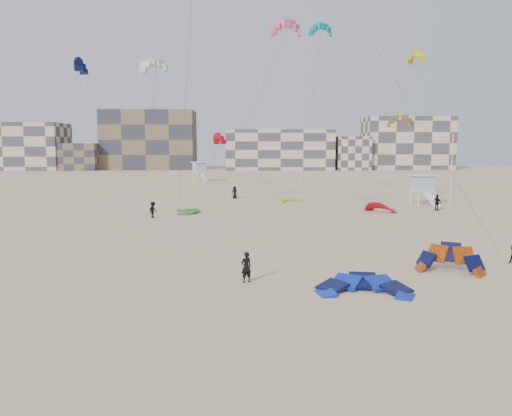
{
  "coord_description": "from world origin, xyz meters",
  "views": [
    {
      "loc": [
        -1.09,
        -23.31,
        7.04
      ],
      "look_at": [
        -0.3,
        6.0,
        3.42
      ],
      "focal_mm": 35.0,
      "sensor_mm": 36.0,
      "label": 1
    }
  ],
  "objects_px": {
    "kite_ground_orange": "(449,272)",
    "kitesurfer_main": "(246,267)",
    "lifeguard_tower_near": "(423,190)",
    "kite_ground_blue": "(364,293)"
  },
  "relations": [
    {
      "from": "kite_ground_blue",
      "to": "lifeguard_tower_near",
      "type": "relative_size",
      "value": 0.88
    },
    {
      "from": "kite_ground_orange",
      "to": "kitesurfer_main",
      "type": "xyz_separation_m",
      "value": [
        -11.45,
        -1.74,
        0.81
      ]
    },
    {
      "from": "kite_ground_blue",
      "to": "lifeguard_tower_near",
      "type": "bearing_deg",
      "value": 75.23
    },
    {
      "from": "lifeguard_tower_near",
      "to": "kite_ground_blue",
      "type": "bearing_deg",
      "value": -122.18
    },
    {
      "from": "kite_ground_blue",
      "to": "kite_ground_orange",
      "type": "xyz_separation_m",
      "value": [
        5.73,
        3.78,
        0.0
      ]
    },
    {
      "from": "kite_ground_orange",
      "to": "kitesurfer_main",
      "type": "distance_m",
      "value": 11.61
    },
    {
      "from": "kite_ground_blue",
      "to": "kitesurfer_main",
      "type": "xyz_separation_m",
      "value": [
        -5.72,
        2.04,
        0.81
      ]
    },
    {
      "from": "kite_ground_orange",
      "to": "lifeguard_tower_near",
      "type": "relative_size",
      "value": 0.71
    },
    {
      "from": "kite_ground_orange",
      "to": "kite_ground_blue",
      "type": "bearing_deg",
      "value": -121.74
    },
    {
      "from": "kitesurfer_main",
      "to": "kite_ground_orange",
      "type": "bearing_deg",
      "value": 161.79
    }
  ]
}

